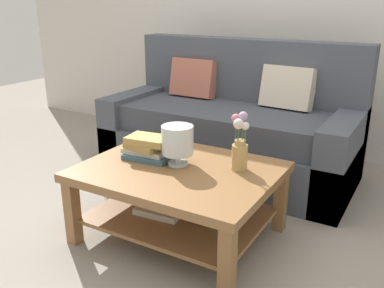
% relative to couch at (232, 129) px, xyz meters
% --- Properties ---
extents(ground_plane, '(10.00, 10.00, 0.00)m').
position_rel_couch_xyz_m(ground_plane, '(0.14, -0.82, -0.36)').
color(ground_plane, gray).
extents(back_wall, '(6.40, 0.12, 2.70)m').
position_rel_couch_xyz_m(back_wall, '(0.14, 0.83, 0.99)').
color(back_wall, beige).
rests_on(back_wall, ground).
extents(couch, '(1.97, 0.90, 1.06)m').
position_rel_couch_xyz_m(couch, '(0.00, 0.00, 0.00)').
color(couch, '#474C56').
rests_on(couch, ground).
extents(coffee_table, '(1.10, 0.86, 0.44)m').
position_rel_couch_xyz_m(coffee_table, '(0.17, -1.09, -0.04)').
color(coffee_table, olive).
rests_on(coffee_table, ground).
extents(book_stack_main, '(0.31, 0.22, 0.14)m').
position_rel_couch_xyz_m(book_stack_main, '(-0.08, -1.05, 0.15)').
color(book_stack_main, '#3D6075').
rests_on(book_stack_main, coffee_table).
extents(glass_hurricane_vase, '(0.19, 0.19, 0.24)m').
position_rel_couch_xyz_m(glass_hurricane_vase, '(0.14, -1.05, 0.23)').
color(glass_hurricane_vase, silver).
rests_on(glass_hurricane_vase, coffee_table).
extents(flower_pitcher, '(0.11, 0.10, 0.34)m').
position_rel_couch_xyz_m(flower_pitcher, '(0.48, -0.94, 0.22)').
color(flower_pitcher, tan).
rests_on(flower_pitcher, coffee_table).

